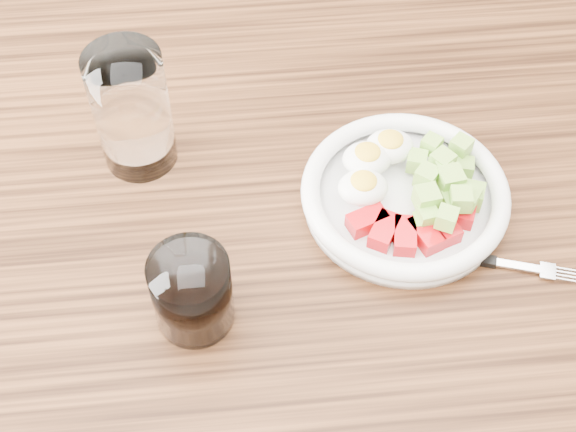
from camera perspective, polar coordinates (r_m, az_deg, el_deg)
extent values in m
cube|color=#573118|center=(0.85, 0.74, -2.50)|extent=(1.50, 0.90, 0.04)
cylinder|color=white|center=(0.86, 8.21, 1.03)|extent=(0.21, 0.21, 0.01)
torus|color=white|center=(0.85, 8.34, 1.69)|extent=(0.22, 0.22, 0.02)
cube|color=red|center=(0.82, 5.64, -0.32)|extent=(0.05, 0.04, 0.02)
cube|color=red|center=(0.82, 6.86, -1.06)|extent=(0.04, 0.05, 0.02)
cube|color=red|center=(0.82, 8.30, -1.40)|extent=(0.03, 0.04, 0.02)
cube|color=red|center=(0.82, 9.74, -1.28)|extent=(0.04, 0.05, 0.02)
cube|color=red|center=(0.83, 10.95, -0.72)|extent=(0.03, 0.05, 0.02)
cube|color=red|center=(0.84, 11.75, 0.17)|extent=(0.05, 0.04, 0.02)
ellipsoid|color=white|center=(0.86, 5.63, 4.06)|extent=(0.05, 0.04, 0.03)
ellipsoid|color=yellow|center=(0.85, 5.69, 4.56)|extent=(0.03, 0.03, 0.01)
ellipsoid|color=white|center=(0.87, 7.24, 4.93)|extent=(0.05, 0.04, 0.03)
ellipsoid|color=yellow|center=(0.86, 7.31, 5.43)|extent=(0.03, 0.03, 0.01)
ellipsoid|color=white|center=(0.83, 5.35, 2.01)|extent=(0.05, 0.04, 0.03)
ellipsoid|color=yellow|center=(0.82, 5.41, 2.51)|extent=(0.03, 0.03, 0.01)
cube|color=#99C84C|center=(0.88, 12.20, 4.86)|extent=(0.03, 0.03, 0.02)
cube|color=#99C84C|center=(0.87, 11.12, 3.30)|extent=(0.03, 0.03, 0.02)
cube|color=#99C84C|center=(0.84, 11.63, 0.88)|extent=(0.02, 0.02, 0.02)
cube|color=#99C84C|center=(0.84, 12.61, 1.23)|extent=(0.03, 0.03, 0.02)
cube|color=#99C84C|center=(0.82, 12.18, 1.17)|extent=(0.02, 0.02, 0.02)
cube|color=#99C84C|center=(0.84, 11.47, 2.52)|extent=(0.03, 0.03, 0.02)
cube|color=#99C84C|center=(0.82, 9.83, 1.23)|extent=(0.03, 0.03, 0.02)
cube|color=#99C84C|center=(0.88, 10.16, 5.01)|extent=(0.03, 0.03, 0.02)
cube|color=#99C84C|center=(0.86, 10.91, 3.83)|extent=(0.03, 0.03, 0.02)
cube|color=#99C84C|center=(0.81, 11.22, -0.15)|extent=(0.03, 0.03, 0.02)
cube|color=#99C84C|center=(0.88, 12.41, 3.37)|extent=(0.02, 0.02, 0.02)
cube|color=#99C84C|center=(0.87, 9.14, 3.86)|extent=(0.03, 0.03, 0.02)
cube|color=#99C84C|center=(0.83, 9.54, -0.50)|extent=(0.02, 0.02, 0.02)
cube|color=#99C84C|center=(0.84, 9.84, 2.78)|extent=(0.03, 0.03, 0.02)
cube|color=#99C84C|center=(0.85, 11.13, 3.15)|extent=(0.02, 0.02, 0.02)
cube|color=#99C84C|center=(0.85, 12.93, 1.43)|extent=(0.03, 0.03, 0.02)
cube|color=#99C84C|center=(0.82, 9.90, -0.01)|extent=(0.02, 0.02, 0.02)
cube|color=black|center=(0.83, 11.82, -2.77)|extent=(0.08, 0.03, 0.01)
cube|color=silver|center=(0.84, 16.16, -3.46)|extent=(0.05, 0.02, 0.00)
cube|color=silver|center=(0.84, 17.98, -3.75)|extent=(0.02, 0.02, 0.00)
cylinder|color=silver|center=(0.85, 19.44, -4.34)|extent=(0.03, 0.01, 0.00)
cylinder|color=silver|center=(0.85, 19.44, -4.10)|extent=(0.03, 0.01, 0.00)
cylinder|color=silver|center=(0.85, 19.44, -3.86)|extent=(0.03, 0.01, 0.00)
cylinder|color=silver|center=(0.85, 19.44, -3.62)|extent=(0.03, 0.01, 0.00)
cylinder|color=white|center=(0.86, -11.04, 7.38)|extent=(0.08, 0.08, 0.14)
cylinder|color=white|center=(0.75, -6.85, -5.38)|extent=(0.08, 0.08, 0.09)
cylinder|color=black|center=(0.75, -6.83, -5.46)|extent=(0.07, 0.07, 0.07)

